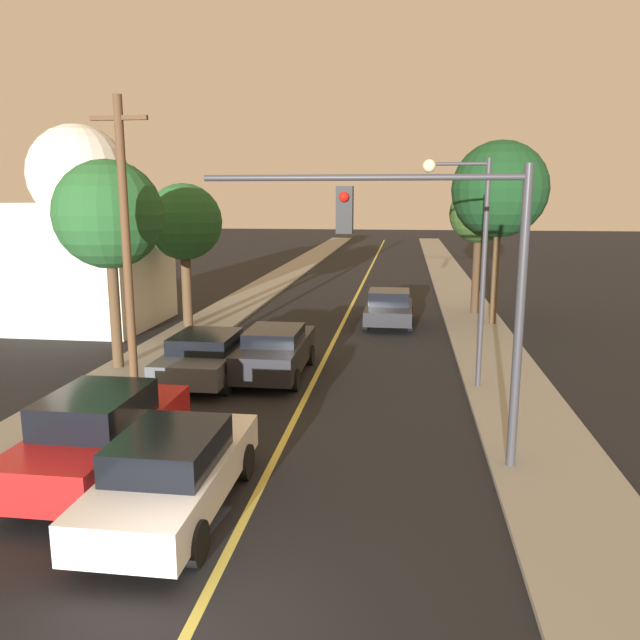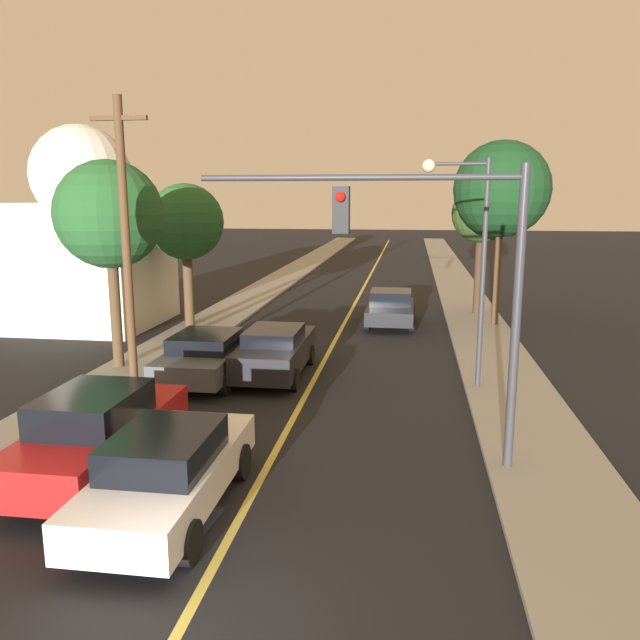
% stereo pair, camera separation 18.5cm
% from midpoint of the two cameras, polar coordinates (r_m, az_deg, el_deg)
% --- Properties ---
extents(ground_plane, '(200.00, 200.00, 0.00)m').
position_cam_midpoint_polar(ground_plane, '(8.93, -12.89, -26.52)').
color(ground_plane, black).
extents(road_surface, '(8.84, 80.00, 0.01)m').
position_cam_midpoint_polar(road_surface, '(42.99, 4.09, 3.92)').
color(road_surface, black).
rests_on(road_surface, ground).
extents(sidewalk_left, '(2.50, 80.00, 0.12)m').
position_cam_midpoint_polar(sidewalk_left, '(43.71, -3.36, 4.13)').
color(sidewalk_left, gray).
rests_on(sidewalk_left, ground).
extents(sidewalk_right, '(2.50, 80.00, 0.12)m').
position_cam_midpoint_polar(sidewalk_right, '(43.00, 11.67, 3.80)').
color(sidewalk_right, gray).
rests_on(sidewalk_right, ground).
extents(car_near_lane_front, '(1.93, 4.73, 1.54)m').
position_cam_midpoint_polar(car_near_lane_front, '(11.32, -13.68, -13.27)').
color(car_near_lane_front, white).
rests_on(car_near_lane_front, ground).
extents(car_near_lane_second, '(1.90, 4.63, 1.53)m').
position_cam_midpoint_polar(car_near_lane_second, '(19.13, -4.35, -2.81)').
color(car_near_lane_second, black).
rests_on(car_near_lane_second, ground).
extents(car_outer_lane_front, '(1.97, 4.88, 1.77)m').
position_cam_midpoint_polar(car_outer_lane_front, '(13.10, -19.76, -9.69)').
color(car_outer_lane_front, red).
rests_on(car_outer_lane_front, ground).
extents(car_outer_lane_second, '(2.11, 4.76, 1.45)m').
position_cam_midpoint_polar(car_outer_lane_second, '(19.05, -10.48, -3.14)').
color(car_outer_lane_second, '#474C51').
rests_on(car_outer_lane_second, ground).
extents(car_far_oncoming, '(2.07, 4.19, 1.48)m').
position_cam_midpoint_polar(car_far_oncoming, '(26.90, 6.12, 1.12)').
color(car_far_oncoming, black).
rests_on(car_far_oncoming, ground).
extents(traffic_signal_mast, '(6.26, 0.42, 5.91)m').
position_cam_midpoint_polar(traffic_signal_mast, '(12.21, 10.44, 5.44)').
color(traffic_signal_mast, '#333338').
rests_on(traffic_signal_mast, ground).
extents(streetlamp_right, '(1.82, 0.36, 6.32)m').
position_cam_midpoint_polar(streetlamp_right, '(17.67, 13.09, 7.09)').
color(streetlamp_right, '#333338').
rests_on(streetlamp_right, ground).
extents(utility_pole_left, '(1.60, 0.24, 7.96)m').
position_cam_midpoint_polar(utility_pole_left, '(18.11, -17.61, 7.00)').
color(utility_pole_left, '#513823').
rests_on(utility_pole_left, ground).
extents(tree_left_near, '(3.09, 3.09, 5.85)m').
position_cam_midpoint_polar(tree_left_near, '(26.20, -12.53, 8.65)').
color(tree_left_near, '#4C3823').
rests_on(tree_left_near, ground).
extents(tree_left_far, '(3.29, 3.29, 6.43)m').
position_cam_midpoint_polar(tree_left_far, '(20.25, -19.00, 9.02)').
color(tree_left_far, '#4C3823').
rests_on(tree_left_far, ground).
extents(tree_right_near, '(3.93, 3.93, 7.58)m').
position_cam_midpoint_polar(tree_right_near, '(27.08, 15.92, 11.40)').
color(tree_right_near, '#4C3823').
rests_on(tree_right_near, ground).
extents(tree_right_far, '(2.66, 2.66, 5.89)m').
position_cam_midpoint_polar(tree_right_far, '(29.49, 14.15, 9.28)').
color(tree_right_far, '#3D2B1C').
rests_on(tree_right_far, ground).
extents(domed_building_left, '(5.79, 5.79, 8.35)m').
position_cam_midpoint_polar(domed_building_left, '(28.25, -21.00, 6.83)').
color(domed_building_left, beige).
rests_on(domed_building_left, ground).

